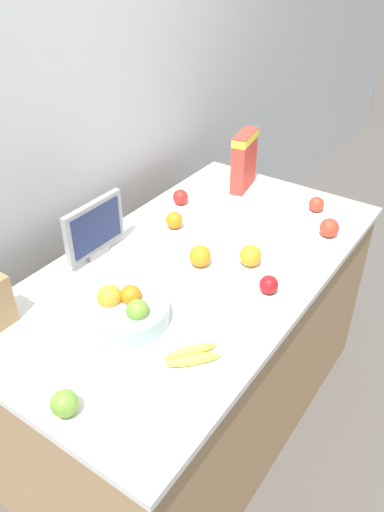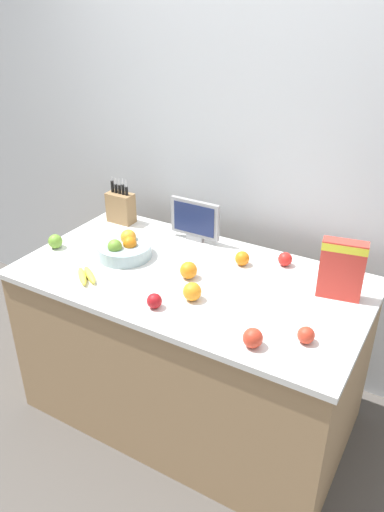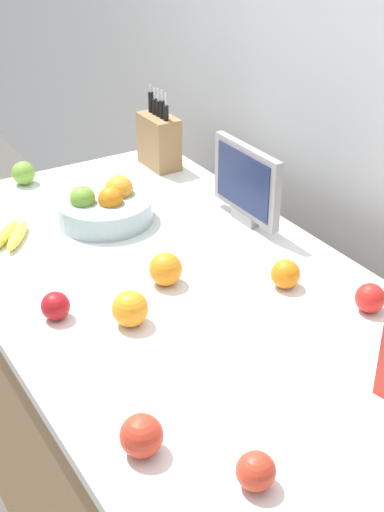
{
  "view_description": "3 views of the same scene",
  "coord_description": "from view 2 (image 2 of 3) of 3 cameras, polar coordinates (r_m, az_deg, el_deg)",
  "views": [
    {
      "loc": [
        -1.31,
        -0.89,
        2.01
      ],
      "look_at": [
        -0.05,
        -0.02,
        0.96
      ],
      "focal_mm": 35.0,
      "sensor_mm": 36.0,
      "label": 1
    },
    {
      "loc": [
        1.07,
        -1.82,
        2.14
      ],
      "look_at": [
        0.03,
        -0.04,
        1.03
      ],
      "focal_mm": 35.0,
      "sensor_mm": 36.0,
      "label": 2
    },
    {
      "loc": [
        1.34,
        -0.77,
        1.85
      ],
      "look_at": [
        0.0,
        0.05,
        0.95
      ],
      "focal_mm": 50.0,
      "sensor_mm": 36.0,
      "label": 3
    }
  ],
  "objects": [
    {
      "name": "counter",
      "position": [
        2.7,
        -0.12,
        -10.4
      ],
      "size": [
        1.72,
        0.93,
        0.89
      ],
      "color": "tan",
      "rests_on": "ground_plane"
    },
    {
      "name": "cereal_box",
      "position": [
        2.31,
        16.77,
        -1.23
      ],
      "size": [
        0.21,
        0.1,
        0.28
      ],
      "rotation": [
        0.0,
        0.0,
        0.19
      ],
      "color": "red",
      "rests_on": "counter"
    },
    {
      "name": "small_monitor",
      "position": [
        2.74,
        0.33,
        4.19
      ],
      "size": [
        0.29,
        0.03,
        0.24
      ],
      "color": "gray",
      "rests_on": "counter"
    },
    {
      "name": "ground_plane",
      "position": [
        3.0,
        -0.11,
        -17.04
      ],
      "size": [
        14.0,
        14.0,
        0.0
      ],
      "primitive_type": "plane",
      "color": "#514C47"
    },
    {
      "name": "banana_bunch",
      "position": [
        2.47,
        -12.02,
        -2.19
      ],
      "size": [
        0.18,
        0.16,
        0.03
      ],
      "rotation": [
        0.0,
        0.0,
        2.47
      ],
      "color": "yellow",
      "rests_on": "counter"
    },
    {
      "name": "wall_back",
      "position": [
        2.84,
        6.93,
        11.01
      ],
      "size": [
        9.0,
        0.06,
        2.6
      ],
      "color": "silver",
      "rests_on": "ground_plane"
    },
    {
      "name": "fruit_bowl",
      "position": [
        2.63,
        -7.68,
        0.86
      ],
      "size": [
        0.28,
        0.28,
        0.13
      ],
      "color": "#99B2B7",
      "rests_on": "counter"
    },
    {
      "name": "orange_front_center",
      "position": [
        2.54,
        5.76,
        -0.27
      ],
      "size": [
        0.07,
        0.07,
        0.07
      ],
      "primitive_type": "sphere",
      "color": "orange",
      "rests_on": "counter"
    },
    {
      "name": "orange_front_left",
      "position": [
        2.25,
        0.02,
        -4.09
      ],
      "size": [
        0.09,
        0.09,
        0.09
      ],
      "primitive_type": "sphere",
      "color": "orange",
      "rests_on": "counter"
    },
    {
      "name": "apple_rightmost",
      "position": [
        2.56,
        10.59,
        -0.35
      ],
      "size": [
        0.07,
        0.07,
        0.07
      ],
      "primitive_type": "sphere",
      "color": "red",
      "rests_on": "counter"
    },
    {
      "name": "orange_near_bowl",
      "position": [
        2.41,
        -0.47,
        -1.61
      ],
      "size": [
        0.09,
        0.09,
        0.09
      ],
      "primitive_type": "sphere",
      "color": "orange",
      "rests_on": "counter"
    },
    {
      "name": "knife_block",
      "position": [
        3.01,
        -8.14,
        5.56
      ],
      "size": [
        0.16,
        0.09,
        0.28
      ],
      "color": "#937047",
      "rests_on": "counter"
    },
    {
      "name": "apple_by_knife_block",
      "position": [
        2.79,
        -15.35,
        1.62
      ],
      "size": [
        0.08,
        0.08,
        0.08
      ],
      "primitive_type": "sphere",
      "color": "#6B9E33",
      "rests_on": "counter"
    },
    {
      "name": "apple_leftmost",
      "position": [
        2.2,
        -4.29,
        -5.15
      ],
      "size": [
        0.07,
        0.07,
        0.07
      ],
      "primitive_type": "sphere",
      "color": "#A31419",
      "rests_on": "counter"
    },
    {
      "name": "apple_front",
      "position": [
        2.05,
        12.9,
        -8.8
      ],
      "size": [
        0.07,
        0.07,
        0.07
      ],
      "primitive_type": "sphere",
      "color": "red",
      "rests_on": "counter"
    },
    {
      "name": "apple_rear",
      "position": [
        1.99,
        6.96,
        -9.28
      ],
      "size": [
        0.08,
        0.08,
        0.08
      ],
      "primitive_type": "sphere",
      "color": "red",
      "rests_on": "counter"
    }
  ]
}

